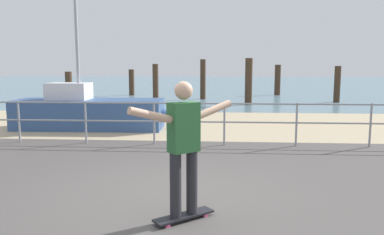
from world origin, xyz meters
The scene contains 14 objects.
ground_plane centered at (0.00, -1.00, 0.00)m, with size 24.00×10.00×0.04m, color #514C49.
beach_strip centered at (0.00, 7.00, 0.00)m, with size 24.00×6.00×0.04m, color tan.
sea_surface centered at (0.00, 35.00, 0.00)m, with size 72.00×50.00×0.04m, color slate.
railing_fence centered at (-0.93, 3.60, 0.70)m, with size 13.62×0.05×1.05m.
sailboat centered at (-3.12, 5.77, 0.52)m, with size 4.98×1.51×4.88m.
skateboard centered at (0.21, -0.93, 0.07)m, with size 0.75×0.66×0.08m.
skateboarder centered at (0.21, -0.93, 1.02)m, with size 1.18×0.98×1.65m.
groyne_post_0 centered at (-7.30, 14.23, 0.80)m, with size 0.36×0.36×1.60m, color #422D1E.
groyne_post_1 centered at (-4.96, 18.68, 0.84)m, with size 0.35×0.35×1.67m, color #422D1E.
groyne_post_2 centered at (-2.61, 13.96, 1.00)m, with size 0.30×0.30×2.00m, color #422D1E.
groyne_post_3 centered at (-0.27, 16.14, 1.13)m, with size 0.31×0.31×2.26m, color #422D1E.
groyne_post_4 centered at (2.07, 13.23, 1.14)m, with size 0.35×0.35×2.27m, color #422D1E.
groyne_post_5 centered at (4.41, 19.54, 0.98)m, with size 0.38×0.38×1.97m, color #422D1E.
groyne_post_6 centered at (6.76, 14.80, 0.95)m, with size 0.32×0.32×1.89m, color #422D1E.
Camera 1 is at (0.63, -5.41, 1.92)m, focal length 35.57 mm.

